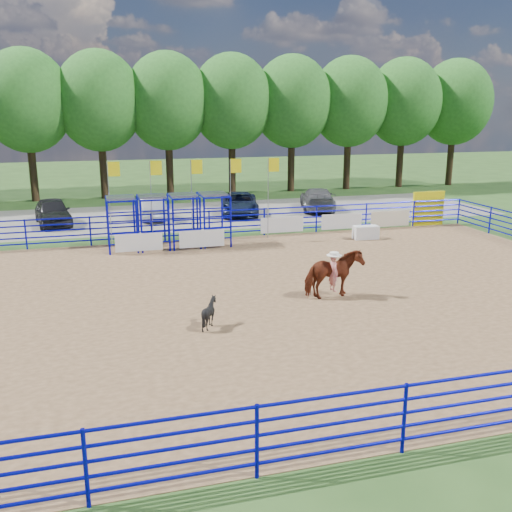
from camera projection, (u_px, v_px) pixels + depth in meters
name	position (u px, v px, depth m)	size (l,w,h in m)	color
ground	(262.00, 297.00, 20.68)	(120.00, 120.00, 0.00)	#385C25
arena_dirt	(262.00, 297.00, 20.68)	(30.00, 20.00, 0.02)	olive
gravel_strip	(189.00, 215.00, 36.53)	(40.00, 10.00, 0.01)	gray
announcer_table	(366.00, 232.00, 29.82)	(1.29, 0.60, 0.69)	silver
horse_and_rider	(333.00, 273.00, 20.37)	(2.18, 1.20, 2.36)	maroon
calf	(209.00, 313.00, 17.71)	(0.75, 0.85, 0.94)	black
car_a	(53.00, 212.00, 33.48)	(1.82, 4.54, 1.55)	black
car_b	(152.00, 208.00, 35.28)	(1.40, 4.02, 1.33)	gray
car_c	(239.00, 204.00, 36.71)	(2.33, 5.05, 1.40)	#141B32
car_d	(317.00, 199.00, 38.29)	(2.09, 5.15, 1.49)	#545456
perimeter_fence	(262.00, 278.00, 20.49)	(30.10, 20.10, 1.50)	#080ABE
chute_assembly	(176.00, 221.00, 28.11)	(19.32, 2.41, 4.20)	#080ABE
treeline	(167.00, 97.00, 43.04)	(56.40, 6.40, 11.24)	#3F2B19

